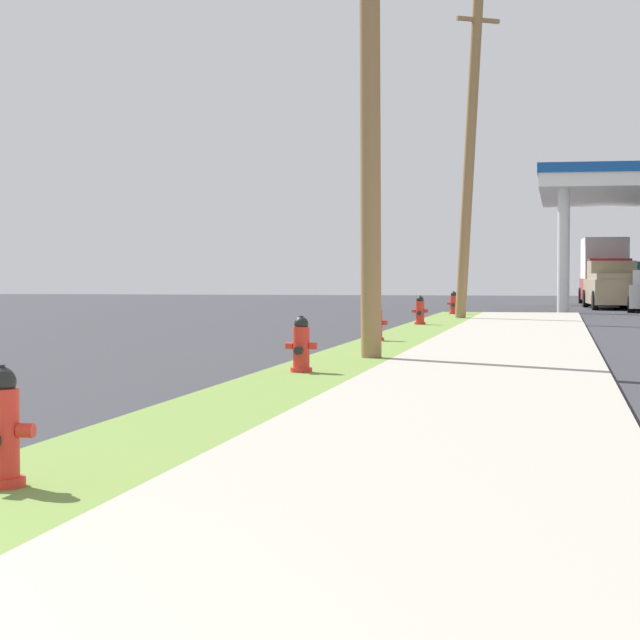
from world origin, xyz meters
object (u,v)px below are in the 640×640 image
(fire_hydrant_nearest, at_px, (1,434))
(truck_teal_at_far_bay, at_px, (639,286))
(fire_hydrant_fourth, at_px, (420,312))
(fire_hydrant_fifth, at_px, (454,304))
(truck_tan_at_forecourt, at_px, (614,286))
(utility_pole_midground, at_px, (370,72))
(truck_red_on_apron, at_px, (605,273))
(utility_pole_background, at_px, (469,156))
(fire_hydrant_third, at_px, (377,324))
(fire_hydrant_second, at_px, (301,348))

(fire_hydrant_nearest, distance_m, truck_teal_at_far_bay, 48.63)
(fire_hydrant_fourth, xyz_separation_m, fire_hydrant_fifth, (0.16, 8.49, 0.00))
(truck_tan_at_forecourt, bearing_deg, utility_pole_midground, -98.84)
(utility_pole_midground, xyz_separation_m, truck_red_on_apron, (5.02, 39.70, -3.05))
(fire_hydrant_fifth, bearing_deg, truck_tan_at_forecourt, 64.60)
(truck_teal_at_far_bay, bearing_deg, fire_hydrant_nearest, -97.99)
(fire_hydrant_nearest, bearing_deg, truck_tan_at_forecourt, 82.93)
(fire_hydrant_nearest, distance_m, truck_red_on_apron, 51.98)
(fire_hydrant_fifth, height_order, truck_tan_at_forecourt, truck_tan_at_forecourt)
(utility_pole_background, xyz_separation_m, truck_red_on_apron, (4.75, 21.89, -3.44))
(utility_pole_midground, distance_m, truck_teal_at_far_bay, 36.91)
(truck_tan_at_forecourt, bearing_deg, fire_hydrant_third, -101.51)
(fire_hydrant_fourth, xyz_separation_m, utility_pole_midground, (0.61, -12.66, 4.09))
(fire_hydrant_nearest, height_order, fire_hydrant_third, same)
(truck_red_on_apron, distance_m, truck_teal_at_far_bay, 3.79)
(fire_hydrant_nearest, xyz_separation_m, truck_red_on_apron, (5.46, 51.68, 1.04))
(fire_hydrant_fourth, bearing_deg, fire_hydrant_second, -89.41)
(fire_hydrant_second, height_order, truck_teal_at_far_bay, truck_teal_at_far_bay)
(utility_pole_background, bearing_deg, fire_hydrant_third, -93.82)
(utility_pole_background, bearing_deg, utility_pole_midground, -90.87)
(fire_hydrant_nearest, xyz_separation_m, fire_hydrant_second, (-0.01, 8.94, 0.00))
(fire_hydrant_nearest, distance_m, truck_tan_at_forecourt, 45.21)
(fire_hydrant_nearest, relative_size, utility_pole_background, 0.08)
(utility_pole_midground, xyz_separation_m, utility_pole_background, (0.27, 17.81, 0.38))
(utility_pole_background, relative_size, truck_red_on_apron, 1.46)
(utility_pole_midground, relative_size, truck_red_on_apron, 1.34)
(fire_hydrant_fourth, distance_m, truck_teal_at_far_bay, 24.53)
(fire_hydrant_nearest, relative_size, fire_hydrant_third, 1.00)
(utility_pole_midground, relative_size, utility_pole_background, 0.92)
(fire_hydrant_second, relative_size, utility_pole_midground, 0.09)
(utility_pole_background, bearing_deg, truck_red_on_apron, 77.75)
(fire_hydrant_third, height_order, fire_hydrant_fourth, same)
(fire_hydrant_fourth, distance_m, fire_hydrant_fifth, 8.49)
(fire_hydrant_nearest, distance_m, fire_hydrant_fifth, 33.12)
(fire_hydrant_fifth, bearing_deg, fire_hydrant_third, -90.49)
(fire_hydrant_fourth, bearing_deg, fire_hydrant_fifth, 88.94)
(fire_hydrant_third, distance_m, truck_teal_at_far_bay, 32.11)
(utility_pole_midground, relative_size, truck_teal_at_far_bay, 1.57)
(fire_hydrant_fourth, height_order, utility_pole_midground, utility_pole_midground)
(fire_hydrant_nearest, bearing_deg, fire_hydrant_fifth, 90.02)
(fire_hydrant_fourth, xyz_separation_m, truck_tan_at_forecourt, (5.73, 20.22, 0.47))
(utility_pole_midground, xyz_separation_m, truck_teal_at_far_bay, (6.31, 36.18, -3.62))
(fire_hydrant_fifth, bearing_deg, utility_pole_midground, -88.76)
(fire_hydrant_fourth, bearing_deg, truck_red_on_apron, 78.23)
(utility_pole_midground, xyz_separation_m, truck_tan_at_forecourt, (5.12, 32.88, -3.62))
(utility_pole_midground, distance_m, truck_red_on_apron, 40.14)
(utility_pole_midground, height_order, truck_red_on_apron, utility_pole_midground)
(fire_hydrant_nearest, xyz_separation_m, fire_hydrant_fifth, (-0.01, 33.12, 0.00))
(fire_hydrant_fourth, bearing_deg, truck_tan_at_forecourt, 74.18)
(utility_pole_midground, bearing_deg, fire_hydrant_second, -98.45)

